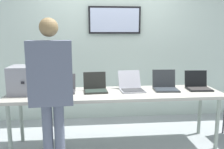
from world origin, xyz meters
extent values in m
cube|color=#979FA1|center=(0.00, 0.00, -0.02)|extent=(8.00, 8.00, 0.04)
cube|color=silver|center=(0.00, 1.13, 1.30)|extent=(8.00, 0.06, 2.61)
cube|color=black|center=(0.10, 1.08, 1.78)|extent=(0.91, 0.05, 0.47)
cube|color=silver|center=(0.10, 1.06, 1.78)|extent=(0.85, 0.02, 0.41)
cube|color=#ABA89D|center=(0.00, 0.00, 0.75)|extent=(2.89, 0.70, 0.04)
cylinder|color=gray|center=(-1.34, -0.25, 0.36)|extent=(0.05, 0.05, 0.73)
cylinder|color=gray|center=(1.34, -0.25, 0.36)|extent=(0.05, 0.05, 0.73)
cylinder|color=gray|center=(-1.34, 0.25, 0.36)|extent=(0.05, 0.05, 0.73)
cylinder|color=gray|center=(1.34, 0.25, 0.36)|extent=(0.05, 0.05, 0.73)
cube|color=gray|center=(-1.18, 0.07, 0.95)|extent=(0.42, 0.38, 0.37)
cube|color=black|center=(-1.18, -0.12, 0.95)|extent=(0.04, 0.01, 0.03)
cube|color=#3C3C40|center=(-0.72, 0.05, 0.78)|extent=(0.35, 0.23, 0.02)
cube|color=#28292E|center=(-0.72, 0.03, 0.79)|extent=(0.32, 0.18, 0.00)
cube|color=#3C3C40|center=(-0.73, 0.20, 0.89)|extent=(0.35, 0.11, 0.21)
cube|color=white|center=(-0.73, 0.21, 0.89)|extent=(0.32, 0.09, 0.18)
cube|color=#282824|center=(-0.27, 0.04, 0.78)|extent=(0.33, 0.26, 0.02)
cube|color=#27342E|center=(-0.27, 0.03, 0.79)|extent=(0.30, 0.21, 0.00)
cube|color=#282824|center=(-0.28, 0.18, 0.90)|extent=(0.32, 0.07, 0.23)
cube|color=white|center=(-0.28, 0.19, 0.90)|extent=(0.29, 0.06, 0.20)
cube|color=#AEAEB8|center=(0.24, 0.03, 0.78)|extent=(0.34, 0.29, 0.02)
cube|color=#313335|center=(0.24, 0.02, 0.79)|extent=(0.31, 0.24, 0.00)
cube|color=#AEAEB8|center=(0.22, 0.22, 0.90)|extent=(0.33, 0.15, 0.24)
cube|color=white|center=(0.22, 0.23, 0.90)|extent=(0.30, 0.13, 0.21)
cube|color=#33373A|center=(0.72, 0.03, 0.78)|extent=(0.35, 0.28, 0.02)
cube|color=#2A3139|center=(0.71, 0.02, 0.79)|extent=(0.32, 0.23, 0.00)
cube|color=#33373A|center=(0.72, 0.18, 0.91)|extent=(0.34, 0.07, 0.25)
cube|color=#2C5941|center=(0.72, 0.19, 0.91)|extent=(0.31, 0.06, 0.22)
cube|color=black|center=(1.19, 0.02, 0.78)|extent=(0.34, 0.26, 0.02)
cube|color=#343030|center=(1.19, 0.01, 0.79)|extent=(0.31, 0.21, 0.00)
cube|color=black|center=(1.20, 0.16, 0.90)|extent=(0.33, 0.07, 0.24)
cube|color=#2A532E|center=(1.20, 0.17, 0.90)|extent=(0.30, 0.06, 0.21)
cylinder|color=slate|center=(-0.81, -0.63, 0.42)|extent=(0.12, 0.12, 0.83)
cylinder|color=slate|center=(-0.69, -0.63, 0.42)|extent=(0.12, 0.12, 0.83)
cube|color=slate|center=(-0.75, -0.63, 1.16)|extent=(0.46, 0.29, 0.66)
sphere|color=olive|center=(-0.75, -0.63, 1.62)|extent=(0.19, 0.19, 0.19)
cylinder|color=slate|center=(-0.93, -0.35, 0.88)|extent=(0.09, 0.32, 0.07)
cylinder|color=slate|center=(-0.61, -0.33, 0.88)|extent=(0.09, 0.32, 0.07)
cube|color=white|center=(-0.94, -0.17, 0.77)|extent=(0.23, 0.31, 0.00)
cylinder|color=#333338|center=(1.73, 0.22, 0.34)|extent=(0.02, 0.02, 0.68)
camera|label=1|loc=(-0.34, -3.03, 1.56)|focal=37.08mm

